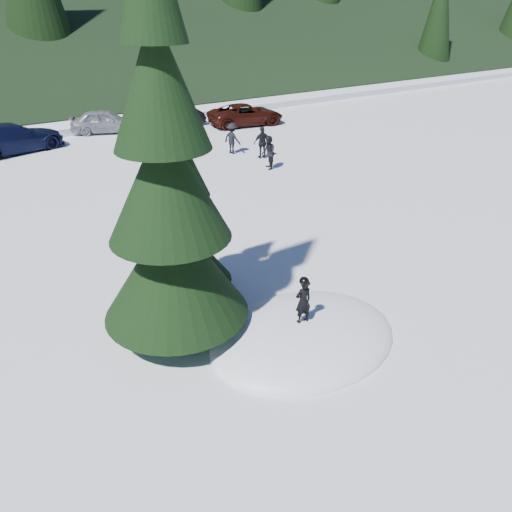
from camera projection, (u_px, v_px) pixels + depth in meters
ground at (303, 339)px, 11.27m from camera, size 200.00×200.00×0.00m
snow_mound at (303, 339)px, 11.27m from camera, size 4.48×3.52×0.96m
spruce_tall at (168, 196)px, 9.97m from camera, size 3.20×3.20×8.60m
spruce_short at (185, 219)px, 12.06m from camera, size 2.20×2.20×5.37m
child_skier at (303, 301)px, 10.80m from camera, size 0.41×0.30×1.05m
adult_0 at (268, 153)px, 22.24m from camera, size 0.82×0.90×1.49m
adult_1 at (262, 143)px, 23.82m from camera, size 0.94×0.53×1.51m
adult_2 at (232, 138)px, 24.54m from camera, size 0.83×1.09×1.49m
car_3 at (12, 138)px, 24.73m from camera, size 5.33×3.15×1.45m
car_4 at (105, 121)px, 28.46m from camera, size 4.18×2.96×1.32m
car_5 at (170, 115)px, 29.97m from camera, size 4.33×2.16×1.36m
car_6 at (246, 114)px, 30.24m from camera, size 4.86×2.84×1.27m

